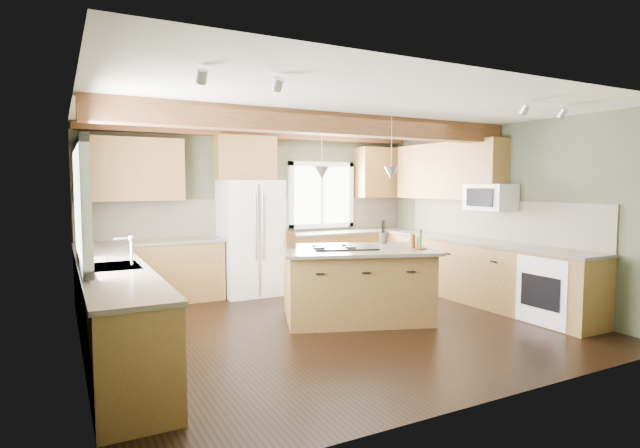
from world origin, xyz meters
TOP-DOWN VIEW (x-y plane):
  - floor at (0.00, 0.00)m, footprint 5.60×5.60m
  - ceiling at (0.00, 0.00)m, footprint 5.60×5.60m
  - wall_back at (0.00, 2.50)m, footprint 5.60×0.00m
  - wall_left at (-2.80, 0.00)m, footprint 0.00×5.00m
  - wall_right at (2.80, 0.00)m, footprint 0.00×5.00m
  - ceiling_beam at (0.00, 0.10)m, footprint 5.55×0.26m
  - soffit_trim at (0.00, 2.40)m, footprint 5.55×0.20m
  - backsplash_back at (0.00, 2.48)m, footprint 5.58×0.03m
  - backsplash_right at (2.78, 0.05)m, footprint 0.03×3.70m
  - base_cab_back_left at (-1.79, 2.20)m, footprint 2.02×0.60m
  - counter_back_left at (-1.79, 2.20)m, footprint 2.06×0.64m
  - base_cab_back_right at (1.49, 2.20)m, footprint 2.62×0.60m
  - counter_back_right at (1.49, 2.20)m, footprint 2.66×0.64m
  - base_cab_left at (-2.50, 0.05)m, footprint 0.60×3.70m
  - counter_left at (-2.50, 0.05)m, footprint 0.64×3.74m
  - base_cab_right at (2.50, 0.05)m, footprint 0.60×3.70m
  - counter_right at (2.50, 0.05)m, footprint 0.64×3.74m
  - upper_cab_back_left at (-1.99, 2.33)m, footprint 1.40×0.35m
  - upper_cab_over_fridge at (-0.30, 2.33)m, footprint 0.96×0.35m
  - upper_cab_right at (2.62, 0.90)m, footprint 0.35×2.20m
  - upper_cab_back_corner at (2.30, 2.33)m, footprint 0.90×0.35m
  - window_left at (-2.78, 0.05)m, footprint 0.04×1.60m
  - window_back at (1.15, 2.48)m, footprint 1.10×0.04m
  - sink at (-2.50, 0.05)m, footprint 0.50×0.65m
  - faucet at (-2.32, 0.05)m, footprint 0.02×0.02m
  - dishwasher at (-2.49, -1.25)m, footprint 0.60×0.60m
  - oven at (2.49, -1.25)m, footprint 0.60×0.72m
  - microwave at (2.58, -0.05)m, footprint 0.40×0.70m
  - pendant_left at (-0.02, 0.25)m, footprint 0.18×0.18m
  - pendant_right at (0.82, -0.05)m, footprint 0.18×0.18m
  - refrigerator at (-0.30, 2.12)m, footprint 0.90×0.74m
  - island at (0.40, 0.10)m, footprint 2.05×1.64m
  - island_top at (0.40, 0.10)m, footprint 2.21×1.79m
  - cooktop at (0.26, 0.15)m, footprint 0.90×0.75m
  - knife_block at (-0.34, 0.52)m, footprint 0.13×0.10m
  - utensil_crock at (1.00, 0.36)m, footprint 0.13×0.13m
  - bottle_tray at (1.04, -0.30)m, footprint 0.31×0.31m

SIDE VIEW (x-z plane):
  - floor at x=0.00m, z-range 0.00..0.00m
  - dishwasher at x=-2.49m, z-range 0.01..0.85m
  - oven at x=2.49m, z-range 0.01..0.85m
  - base_cab_back_left at x=-1.79m, z-range 0.00..0.88m
  - base_cab_back_right at x=1.49m, z-range 0.00..0.88m
  - base_cab_left at x=-2.50m, z-range 0.00..0.88m
  - base_cab_right at x=2.50m, z-range 0.00..0.88m
  - island at x=0.40m, z-range 0.00..0.88m
  - counter_back_left at x=-1.79m, z-range 0.88..0.92m
  - counter_back_right at x=1.49m, z-range 0.88..0.92m
  - counter_left at x=-2.50m, z-range 0.88..0.92m
  - counter_right at x=2.50m, z-range 0.88..0.92m
  - refrigerator at x=-0.30m, z-range 0.00..1.80m
  - island_top at x=0.40m, z-range 0.88..0.92m
  - sink at x=-2.50m, z-range 0.89..0.92m
  - cooktop at x=0.26m, z-range 0.92..0.94m
  - utensil_crock at x=1.00m, z-range 0.92..1.07m
  - knife_block at x=-0.34m, z-range 0.92..1.13m
  - bottle_tray at x=1.04m, z-range 0.92..1.15m
  - faucet at x=-2.32m, z-range 0.91..1.19m
  - backsplash_back at x=0.00m, z-range 0.92..1.50m
  - backsplash_right at x=2.78m, z-range 0.92..1.50m
  - wall_back at x=0.00m, z-range -1.50..4.10m
  - wall_left at x=-2.80m, z-range -1.20..3.80m
  - wall_right at x=2.80m, z-range -1.20..3.80m
  - window_back at x=1.15m, z-range 1.05..2.05m
  - window_left at x=-2.78m, z-range 1.02..2.08m
  - microwave at x=2.58m, z-range 1.36..1.74m
  - pendant_left at x=-0.02m, z-range 1.80..1.96m
  - pendant_right at x=0.82m, z-range 1.80..1.96m
  - upper_cab_back_left at x=-1.99m, z-range 1.50..2.40m
  - upper_cab_right at x=2.62m, z-range 1.50..2.40m
  - upper_cab_back_corner at x=2.30m, z-range 1.50..2.40m
  - upper_cab_over_fridge at x=-0.30m, z-range 1.80..2.50m
  - ceiling_beam at x=0.00m, z-range 2.34..2.60m
  - soffit_trim at x=0.00m, z-range 2.49..2.59m
  - ceiling at x=0.00m, z-range 2.60..2.60m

